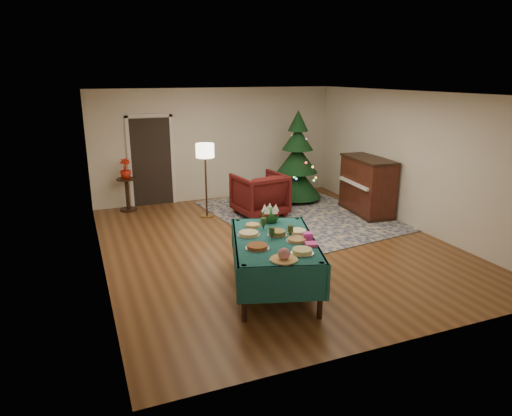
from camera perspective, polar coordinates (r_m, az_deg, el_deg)
name	(u,v)px	position (r m, az deg, el deg)	size (l,w,h in m)	color
room_shell	(275,172)	(8.07, 2.39, 4.53)	(7.00, 7.00, 7.00)	#593319
doorway	(151,159)	(10.97, -12.94, 5.96)	(1.08, 0.04, 2.16)	black
rug	(298,215)	(10.13, 5.21, -0.87)	(3.20, 4.20, 0.02)	navy
buffet_table	(274,249)	(6.53, 2.30, -5.12)	(1.69, 2.23, 0.77)	black
platter_0	(284,256)	(5.73, 3.50, -5.97)	(0.36, 0.36, 0.17)	silver
platter_1	(302,251)	(5.97, 5.80, -5.41)	(0.30, 0.30, 0.06)	silver
platter_2	(257,247)	(6.11, 0.17, -4.88)	(0.33, 0.33, 0.05)	silver
platter_3	(297,240)	(6.40, 5.11, -3.98)	(0.30, 0.30, 0.04)	silver
platter_4	(249,234)	(6.59, -0.93, -3.24)	(0.33, 0.33, 0.05)	silver
platter_5	(277,233)	(6.60, 2.67, -3.15)	(0.29, 0.29, 0.07)	silver
platter_6	(297,231)	(6.73, 5.19, -2.94)	(0.30, 0.30, 0.04)	silver
platter_7	(253,225)	(6.96, -0.42, -2.19)	(0.25, 0.25, 0.04)	silver
goblet_0	(263,223)	(6.82, 0.92, -1.94)	(0.08, 0.08, 0.18)	#2D471E
goblet_1	(290,231)	(6.51, 4.33, -2.90)	(0.08, 0.08, 0.18)	#2D471E
goblet_2	(272,233)	(6.42, 1.99, -3.14)	(0.08, 0.08, 0.18)	#2D471E
napkin_stack	(311,244)	(6.25, 6.90, -4.52)	(0.15, 0.15, 0.04)	#F042A0
gift_box	(308,236)	(6.46, 6.47, -3.52)	(0.12, 0.12, 0.10)	#F143C4
centerpiece	(270,214)	(7.16, 1.81, -0.72)	(0.28, 0.28, 0.32)	#1E4C1E
armchair	(260,192)	(9.98, 0.47, 1.97)	(1.01, 0.94, 1.04)	#49100F
floor_lamp	(205,155)	(9.75, -6.38, 6.59)	(0.39, 0.39, 1.60)	#A57F3F
side_table	(127,195)	(10.78, -15.78, 1.59)	(0.42, 0.42, 0.75)	black
potted_plant	(126,173)	(10.66, -15.99, 4.24)	(0.25, 0.44, 0.25)	red
christmas_tree	(297,161)	(11.09, 5.16, 5.87)	(1.52, 1.52, 2.21)	black
piano	(367,187)	(10.38, 13.68, 2.62)	(0.81, 1.51, 1.26)	black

